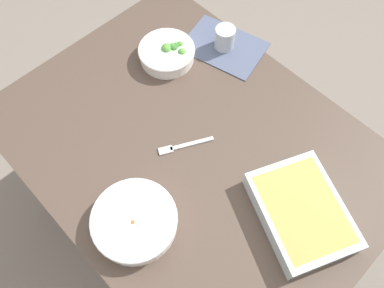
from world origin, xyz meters
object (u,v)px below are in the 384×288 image
Objects in this scene: spoon_by_stew at (149,216)px; fork_on_table at (182,146)px; drink_cup at (225,39)px; broccoli_bowl at (167,53)px; baking_dish at (301,212)px; stew_bowl at (135,221)px.

fork_on_table is (0.10, -0.22, -0.00)m from spoon_by_stew.
fork_on_table is (-0.19, 0.39, -0.04)m from drink_cup.
broccoli_bowl is at bearing 61.15° from drink_cup.
fork_on_table is at bearing 116.16° from drink_cup.
broccoli_bowl is 0.55× the size of baking_dish.
baking_dish is at bearing 170.06° from broccoli_bowl.
baking_dish is at bearing 152.46° from drink_cup.
baking_dish is 0.40m from fork_on_table.
broccoli_bowl is 2.34× the size of drink_cup.
broccoli_bowl is 1.13× the size of spoon_by_stew.
baking_dish is (-0.30, -0.35, 0.00)m from stew_bowl.
drink_cup is 0.68m from spoon_by_stew.
broccoli_bowl reaches higher than stew_bowl.
stew_bowl is 1.37× the size of spoon_by_stew.
baking_dish reaches higher than fork_on_table.
broccoli_bowl is (0.38, -0.47, -0.00)m from stew_bowl.
spoon_by_stew is 1.06× the size of fork_on_table.
drink_cup reaches higher than stew_bowl.
drink_cup is (-0.10, -0.18, 0.01)m from broccoli_bowl.
broccoli_bowl is 0.70m from baking_dish.
stew_bowl is 0.05m from spoon_by_stew.
broccoli_bowl reaches higher than fork_on_table.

